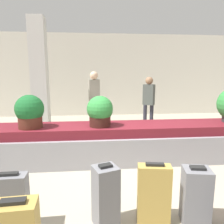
% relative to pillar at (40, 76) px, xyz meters
% --- Properties ---
extents(ground_plane, '(18.00, 18.00, 0.00)m').
position_rel_pillar_xyz_m(ground_plane, '(1.82, -3.56, -1.60)').
color(ground_plane, '#9E937F').
extents(back_wall, '(18.00, 0.06, 3.20)m').
position_rel_pillar_xyz_m(back_wall, '(1.82, 2.43, 0.00)').
color(back_wall, beige).
rests_on(back_wall, ground_plane).
extents(carousel, '(8.97, 0.93, 0.71)m').
position_rel_pillar_xyz_m(carousel, '(1.82, -2.28, -1.26)').
color(carousel, gray).
rests_on(carousel, ground_plane).
extents(pillar, '(0.43, 0.43, 3.20)m').
position_rel_pillar_xyz_m(pillar, '(0.00, 0.00, 0.00)').
color(pillar, silver).
rests_on(pillar, ground_plane).
extents(suitcase_0, '(0.34, 0.31, 0.68)m').
position_rel_pillar_xyz_m(suitcase_0, '(2.58, -4.22, -1.27)').
color(suitcase_0, slate).
rests_on(suitcase_0, ground_plane).
extents(suitcase_3, '(0.39, 0.22, 0.71)m').
position_rel_pillar_xyz_m(suitcase_3, '(2.12, -4.15, -1.26)').
color(suitcase_3, '#A3843D').
rests_on(suitcase_3, ground_plane).
extents(suitcase_4, '(0.32, 0.32, 0.72)m').
position_rel_pillar_xyz_m(suitcase_4, '(1.57, -4.15, -1.25)').
color(suitcase_4, slate).
rests_on(suitcase_4, ground_plane).
extents(suitcase_5, '(0.37, 0.18, 0.67)m').
position_rel_pillar_xyz_m(suitcase_5, '(0.55, -4.14, -1.28)').
color(suitcase_5, slate).
rests_on(suitcase_5, ground_plane).
extents(potted_plant_1, '(0.51, 0.51, 0.61)m').
position_rel_pillar_xyz_m(potted_plant_1, '(0.32, -2.37, -0.60)').
color(potted_plant_1, '#4C2319').
rests_on(potted_plant_1, carousel).
extents(potted_plant_2, '(0.49, 0.49, 0.57)m').
position_rel_pillar_xyz_m(potted_plant_2, '(1.59, -2.37, -0.61)').
color(potted_plant_2, '#381914').
rests_on(potted_plant_2, carousel).
extents(traveler_0, '(0.35, 0.24, 1.74)m').
position_rel_pillar_xyz_m(traveler_0, '(1.53, 0.34, -0.55)').
color(traveler_0, '#282833').
rests_on(traveler_0, ground_plane).
extents(traveler_1, '(0.36, 0.33, 1.58)m').
position_rel_pillar_xyz_m(traveler_1, '(3.13, -0.06, -0.66)').
color(traveler_1, '#282833').
rests_on(traveler_1, ground_plane).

